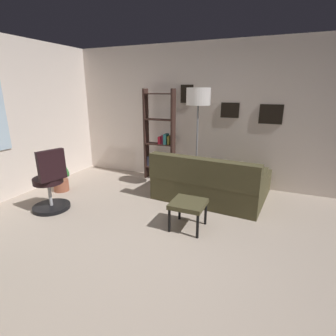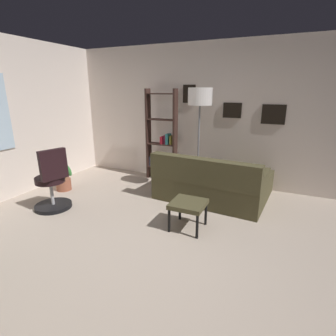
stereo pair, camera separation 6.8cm
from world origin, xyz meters
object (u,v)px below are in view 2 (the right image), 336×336
object	(u,v)px
bookshelf	(162,141)
potted_plant	(64,178)
couch	(217,184)
footstool	(188,206)
office_chair	(52,186)
floor_lamp	(200,103)

from	to	relation	value
bookshelf	potted_plant	bearing A→B (deg)	132.49
couch	bookshelf	distance (m)	1.54
footstool	office_chair	xyz separation A→B (m)	(-0.29, 2.13, 0.06)
office_chair	floor_lamp	distance (m)	2.70
footstool	potted_plant	world-z (taller)	potted_plant
footstool	bookshelf	size ratio (longest dim) A/B	0.24
potted_plant	floor_lamp	bearing A→B (deg)	-70.28
office_chair	potted_plant	xyz separation A→B (m)	(0.71, 0.50, -0.17)
office_chair	floor_lamp	bearing A→B (deg)	-49.96
footstool	potted_plant	bearing A→B (deg)	80.95
footstool	office_chair	bearing A→B (deg)	97.83
office_chair	couch	bearing A→B (deg)	-57.90
potted_plant	office_chair	bearing A→B (deg)	-144.94
office_chair	bookshelf	world-z (taller)	bookshelf
couch	potted_plant	world-z (taller)	couch
bookshelf	floor_lamp	distance (m)	1.31
potted_plant	couch	bearing A→B (deg)	-75.74
footstool	floor_lamp	size ratio (longest dim) A/B	0.24
footstool	office_chair	world-z (taller)	office_chair
office_chair	floor_lamp	xyz separation A→B (m)	(1.55, -1.85, 1.21)
floor_lamp	potted_plant	xyz separation A→B (m)	(-0.84, 2.35, -1.38)
office_chair	bookshelf	xyz separation A→B (m)	(2.02, -0.93, 0.41)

